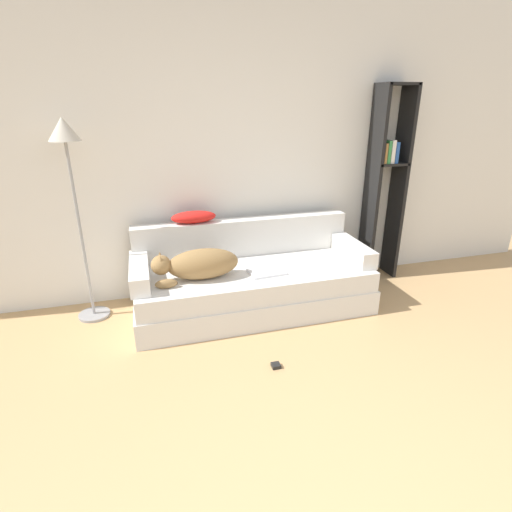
{
  "coord_description": "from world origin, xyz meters",
  "views": [
    {
      "loc": [
        -0.74,
        -0.78,
        1.78
      ],
      "look_at": [
        0.12,
        2.24,
        0.55
      ],
      "focal_mm": 28.0,
      "sensor_mm": 36.0,
      "label": 1
    }
  ],
  "objects_px": {
    "dog": "(198,264)",
    "laptop": "(266,271)",
    "floor_lamp": "(70,167)",
    "couch": "(253,289)",
    "bookshelf": "(386,177)",
    "power_adapter": "(276,366)",
    "throw_pillow": "(194,217)"
  },
  "relations": [
    {
      "from": "dog",
      "to": "laptop",
      "type": "xyz_separation_m",
      "value": [
        0.58,
        -0.03,
        -0.12
      ]
    },
    {
      "from": "laptop",
      "to": "floor_lamp",
      "type": "height_order",
      "value": "floor_lamp"
    },
    {
      "from": "couch",
      "to": "dog",
      "type": "distance_m",
      "value": 0.6
    },
    {
      "from": "floor_lamp",
      "to": "couch",
      "type": "bearing_deg",
      "value": -10.04
    },
    {
      "from": "couch",
      "to": "bookshelf",
      "type": "relative_size",
      "value": 1.07
    },
    {
      "from": "dog",
      "to": "power_adapter",
      "type": "xyz_separation_m",
      "value": [
        0.41,
        -0.79,
        -0.51
      ]
    },
    {
      "from": "throw_pillow",
      "to": "bookshelf",
      "type": "bearing_deg",
      "value": 0.04
    },
    {
      "from": "laptop",
      "to": "throw_pillow",
      "type": "relative_size",
      "value": 0.8
    },
    {
      "from": "couch",
      "to": "laptop",
      "type": "distance_m",
      "value": 0.26
    },
    {
      "from": "bookshelf",
      "to": "power_adapter",
      "type": "bearing_deg",
      "value": -141.33
    },
    {
      "from": "floor_lamp",
      "to": "power_adapter",
      "type": "xyz_separation_m",
      "value": [
        1.31,
        -1.13,
        -1.29
      ]
    },
    {
      "from": "dog",
      "to": "power_adapter",
      "type": "height_order",
      "value": "dog"
    },
    {
      "from": "laptop",
      "to": "throw_pillow",
      "type": "distance_m",
      "value": 0.82
    },
    {
      "from": "throw_pillow",
      "to": "bookshelf",
      "type": "relative_size",
      "value": 0.21
    },
    {
      "from": "dog",
      "to": "laptop",
      "type": "height_order",
      "value": "dog"
    },
    {
      "from": "dog",
      "to": "bookshelf",
      "type": "height_order",
      "value": "bookshelf"
    },
    {
      "from": "couch",
      "to": "dog",
      "type": "bearing_deg",
      "value": -169.33
    },
    {
      "from": "throw_pillow",
      "to": "power_adapter",
      "type": "xyz_separation_m",
      "value": [
        0.37,
        -1.25,
        -0.78
      ]
    },
    {
      "from": "power_adapter",
      "to": "dog",
      "type": "bearing_deg",
      "value": 117.55
    },
    {
      "from": "laptop",
      "to": "bookshelf",
      "type": "relative_size",
      "value": 0.17
    },
    {
      "from": "laptop",
      "to": "floor_lamp",
      "type": "distance_m",
      "value": 1.76
    },
    {
      "from": "couch",
      "to": "power_adapter",
      "type": "relative_size",
      "value": 33.81
    },
    {
      "from": "couch",
      "to": "laptop",
      "type": "bearing_deg",
      "value": -55.09
    },
    {
      "from": "couch",
      "to": "dog",
      "type": "height_order",
      "value": "dog"
    },
    {
      "from": "couch",
      "to": "floor_lamp",
      "type": "height_order",
      "value": "floor_lamp"
    },
    {
      "from": "laptop",
      "to": "bookshelf",
      "type": "distance_m",
      "value": 1.62
    },
    {
      "from": "bookshelf",
      "to": "floor_lamp",
      "type": "bearing_deg",
      "value": -177.64
    },
    {
      "from": "dog",
      "to": "bookshelf",
      "type": "bearing_deg",
      "value": 13.01
    },
    {
      "from": "bookshelf",
      "to": "power_adapter",
      "type": "relative_size",
      "value": 31.47
    },
    {
      "from": "couch",
      "to": "power_adapter",
      "type": "distance_m",
      "value": 0.91
    },
    {
      "from": "couch",
      "to": "floor_lamp",
      "type": "distance_m",
      "value": 1.79
    },
    {
      "from": "dog",
      "to": "laptop",
      "type": "relative_size",
      "value": 2.22
    }
  ]
}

